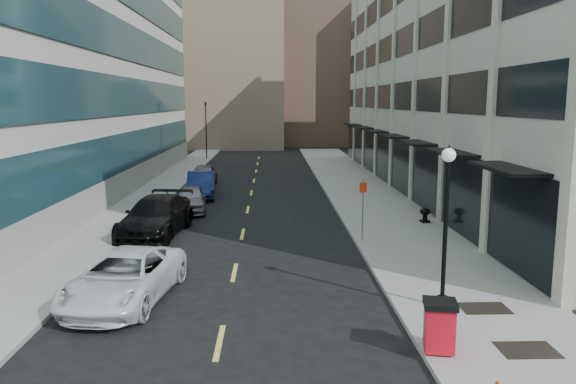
{
  "coord_description": "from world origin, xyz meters",
  "views": [
    {
      "loc": [
        1.36,
        -11.72,
        6.15
      ],
      "look_at": [
        2.03,
        10.41,
        2.57
      ],
      "focal_mm": 35.0,
      "sensor_mm": 36.0,
      "label": 1
    }
  ],
  "objects": [
    {
      "name": "building_right",
      "position": [
        16.94,
        26.99,
        8.99
      ],
      "size": [
        15.3,
        46.5,
        18.25
      ],
      "color": "beige",
      "rests_on": "ground"
    },
    {
      "name": "trash_bin",
      "position": [
        5.4,
        1.0,
        0.84
      ],
      "size": [
        0.91,
        0.95,
        1.28
      ],
      "rotation": [
        0.0,
        0.0,
        -0.18
      ],
      "color": "red",
      "rests_on": "sidewalk_right"
    },
    {
      "name": "traffic_signal",
      "position": [
        -5.5,
        48.0,
        5.72
      ],
      "size": [
        0.66,
        0.66,
        6.98
      ],
      "color": "black",
      "rests_on": "ground"
    },
    {
      "name": "urn_planter",
      "position": [
        9.07,
        15.63,
        0.59
      ],
      "size": [
        0.53,
        0.53,
        0.73
      ],
      "rotation": [
        0.0,
        0.0,
        0.18
      ],
      "color": "black",
      "rests_on": "sidewalk_right"
    },
    {
      "name": "building_left",
      "position": [
        -15.95,
        27.0,
        9.99
      ],
      "size": [
        16.14,
        46.0,
        20.0
      ],
      "color": "beige",
      "rests_on": "ground"
    },
    {
      "name": "sidewalk_left",
      "position": [
        -6.5,
        20.0,
        0.07
      ],
      "size": [
        3.0,
        80.0,
        0.15
      ],
      "primitive_type": "cube",
      "color": "gray",
      "rests_on": "ground"
    },
    {
      "name": "car_blue_sedan",
      "position": [
        -3.2,
        24.47,
        0.82
      ],
      "size": [
        2.17,
        5.09,
        1.63
      ],
      "primitive_type": "imported",
      "rotation": [
        0.0,
        0.0,
        0.09
      ],
      "color": "navy",
      "rests_on": "ground"
    },
    {
      "name": "lamppost",
      "position": [
        6.4,
        4.0,
        2.97
      ],
      "size": [
        0.4,
        0.4,
        4.81
      ],
      "color": "black",
      "rests_on": "sidewalk_right"
    },
    {
      "name": "skyline_tan_far",
      "position": [
        -14.0,
        78.0,
        11.0
      ],
      "size": [
        12.0,
        14.0,
        22.0
      ],
      "primitive_type": "cube",
      "color": "#7B6850",
      "rests_on": "ground"
    },
    {
      "name": "skyline_brown",
      "position": [
        8.0,
        72.0,
        17.0
      ],
      "size": [
        12.0,
        16.0,
        34.0
      ],
      "primitive_type": "cube",
      "color": "brown",
      "rests_on": "ground"
    },
    {
      "name": "grate_mid",
      "position": [
        7.6,
        1.0,
        0.15
      ],
      "size": [
        1.4,
        1.0,
        0.01
      ],
      "primitive_type": "cube",
      "color": "black",
      "rests_on": "sidewalk_right"
    },
    {
      "name": "car_white_van",
      "position": [
        -3.2,
        5.12,
        0.77
      ],
      "size": [
        3.3,
        5.86,
        1.54
      ],
      "primitive_type": "imported",
      "rotation": [
        0.0,
        0.0,
        -0.14
      ],
      "color": "white",
      "rests_on": "ground"
    },
    {
      "name": "car_silver_sedan",
      "position": [
        -3.2,
        19.51,
        0.73
      ],
      "size": [
        2.2,
        4.44,
        1.45
      ],
      "primitive_type": "imported",
      "rotation": [
        0.0,
        0.0,
        0.12
      ],
      "color": "gray",
      "rests_on": "ground"
    },
    {
      "name": "car_black_pickup",
      "position": [
        -4.01,
        14.0,
        0.88
      ],
      "size": [
        3.1,
        6.28,
        1.75
      ],
      "primitive_type": "imported",
      "rotation": [
        0.0,
        0.0,
        -0.11
      ],
      "color": "black",
      "rests_on": "ground"
    },
    {
      "name": "ground",
      "position": [
        0.0,
        0.0,
        0.0
      ],
      "size": [
        160.0,
        160.0,
        0.0
      ],
      "primitive_type": "plane",
      "color": "black",
      "rests_on": "ground"
    },
    {
      "name": "grate_far",
      "position": [
        7.6,
        3.8,
        0.15
      ],
      "size": [
        1.4,
        1.0,
        0.01
      ],
      "primitive_type": "cube",
      "color": "black",
      "rests_on": "sidewalk_right"
    },
    {
      "name": "road_centerline",
      "position": [
        0.0,
        17.0,
        0.01
      ],
      "size": [
        0.15,
        68.2,
        0.01
      ],
      "color": "#D8CC4C",
      "rests_on": "ground"
    },
    {
      "name": "sidewalk_right",
      "position": [
        7.5,
        20.0,
        0.07
      ],
      "size": [
        5.0,
        80.0,
        0.15
      ],
      "primitive_type": "cube",
      "color": "gray",
      "rests_on": "ground"
    },
    {
      "name": "sign_post",
      "position": [
        5.3,
        11.92,
        1.89
      ],
      "size": [
        0.32,
        0.11,
        2.76
      ],
      "rotation": [
        0.0,
        0.0,
        0.27
      ],
      "color": "slate",
      "rests_on": "sidewalk_right"
    },
    {
      "name": "car_grey_sedan",
      "position": [
        -3.63,
        29.56,
        0.77
      ],
      "size": [
        1.88,
        4.55,
        1.54
      ],
      "primitive_type": "imported",
      "rotation": [
        0.0,
        0.0,
        0.01
      ],
      "color": "slate",
      "rests_on": "ground"
    },
    {
      "name": "skyline_tan_near",
      "position": [
        -4.0,
        68.0,
        14.0
      ],
      "size": [
        14.0,
        18.0,
        28.0
      ],
      "primitive_type": "cube",
      "color": "#7B6850",
      "rests_on": "ground"
    },
    {
      "name": "skyline_stone",
      "position": [
        18.0,
        66.0,
        10.0
      ],
      "size": [
        10.0,
        14.0,
        20.0
      ],
      "primitive_type": "cube",
      "color": "beige",
      "rests_on": "ground"
    }
  ]
}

